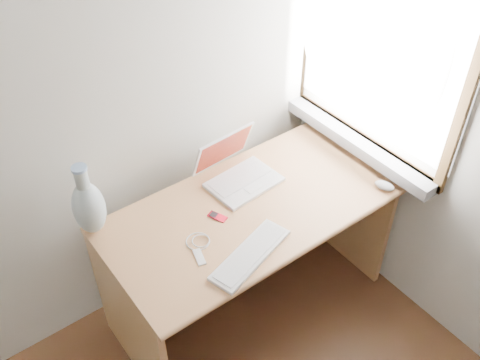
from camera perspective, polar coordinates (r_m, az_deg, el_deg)
window at (r=2.51m, az=14.09°, el=13.12°), size 0.11×0.99×1.10m
desk at (r=2.63m, az=-0.05°, el=-5.11°), size 1.35×0.68×0.72m
laptop at (r=2.55m, az=-0.17°, el=1.01°), size 0.35×0.30×0.22m
external_keyboard at (r=2.23m, az=1.12°, el=-7.94°), size 0.43×0.23×0.02m
mouse at (r=2.61m, az=15.15°, el=-0.58°), size 0.09×0.11×0.03m
ipod at (r=2.39m, az=-2.43°, el=-3.93°), size 0.07×0.10×0.01m
cable_coil at (r=2.29m, az=-4.51°, el=-6.53°), size 0.13×0.13×0.01m
remote at (r=2.23m, az=-4.36°, el=-8.20°), size 0.06×0.10×0.01m
vase at (r=2.32m, az=-15.85°, el=-2.69°), size 0.14×0.14×0.35m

